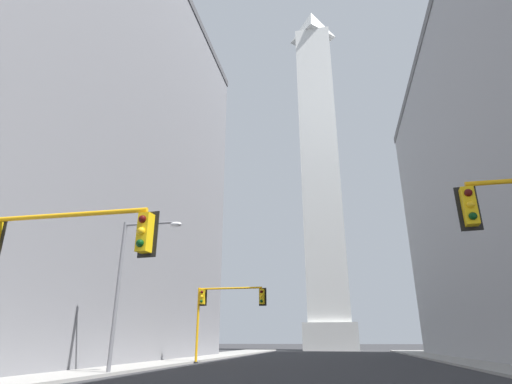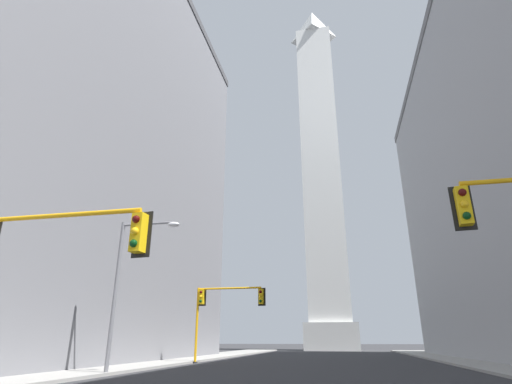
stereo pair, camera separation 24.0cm
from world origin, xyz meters
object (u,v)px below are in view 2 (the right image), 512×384
object	(u,v)px
traffic_light_mid_left	(221,304)
traffic_light_near_left	(31,253)
obelisk	(321,160)
street_lamp	(127,275)

from	to	relation	value
traffic_light_mid_left	traffic_light_near_left	distance (m)	20.36
obelisk	traffic_light_near_left	distance (m)	70.39
traffic_light_near_left	street_lamp	xyz separation A→B (m)	(-1.94, 9.00, 0.77)
traffic_light_near_left	street_lamp	bearing A→B (deg)	102.16
obelisk	traffic_light_near_left	xyz separation A→B (m)	(-6.72, -62.78, -31.13)
obelisk	street_lamp	bearing A→B (deg)	-99.15
traffic_light_mid_left	street_lamp	xyz separation A→B (m)	(-1.62, -11.36, 0.56)
obelisk	street_lamp	world-z (taller)	obelisk
street_lamp	traffic_light_mid_left	bearing A→B (deg)	81.88
traffic_light_mid_left	street_lamp	distance (m)	11.48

